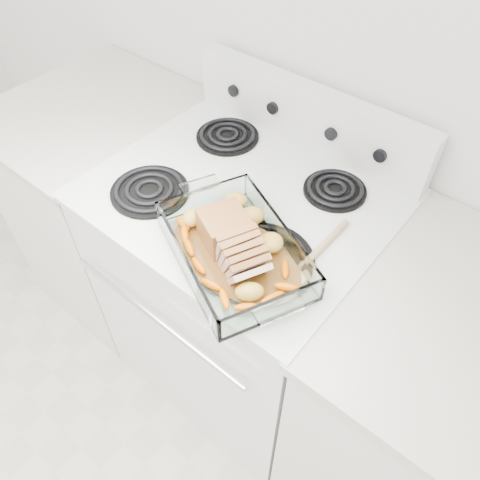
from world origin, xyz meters
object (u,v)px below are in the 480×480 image
Objects in this scene: electric_range at (242,291)px; baking_dish at (234,253)px; counter_left at (115,207)px; counter_right at (423,417)px; pork_roast at (227,241)px.

baking_dish is (0.14, -0.20, 0.48)m from electric_range.
baking_dish is (0.80, -0.20, 0.50)m from counter_left.
counter_left is 1.00× the size of counter_right.
electric_range is at bearing 179.90° from counter_right.
electric_range is 0.67m from counter_right.
electric_range reaches higher than pork_roast.
counter_left is 1.33m from counter_right.
pork_roast is (0.12, -0.20, 0.51)m from electric_range.
electric_range is 2.98× the size of baking_dish.
baking_dish is 1.75× the size of pork_roast.
counter_right is 2.49× the size of baking_dish.
counter_left is at bearing -179.90° from electric_range.
pork_roast is at bearing -155.16° from baking_dish.
pork_roast is (0.78, -0.20, 0.53)m from counter_left.
counter_left is (-0.67, -0.00, -0.02)m from electric_range.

